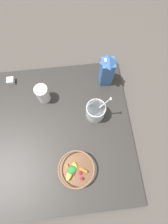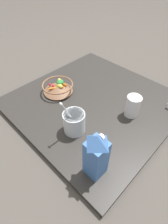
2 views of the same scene
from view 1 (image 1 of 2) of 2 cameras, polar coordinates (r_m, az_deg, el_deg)
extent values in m
plane|color=#4C4742|center=(1.13, -8.81, -6.77)|extent=(6.00, 6.00, 0.00)
cube|color=#2D2B28|center=(1.12, -8.93, -6.60)|extent=(0.94, 0.94, 0.03)
cylinder|color=brown|center=(1.06, -2.41, -18.17)|extent=(0.11, 0.11, 0.01)
cone|color=brown|center=(1.03, -2.48, -18.14)|extent=(0.20, 0.20, 0.05)
torus|color=brown|center=(1.01, -2.54, -18.11)|extent=(0.21, 0.21, 0.01)
ellipsoid|color=#EFD64C|center=(1.01, -2.97, -17.63)|extent=(0.06, 0.04, 0.03)
ellipsoid|color=#EFD64C|center=(1.01, -4.65, -19.41)|extent=(0.08, 0.06, 0.03)
cylinder|color=orange|center=(1.02, -3.18, -17.39)|extent=(0.04, 0.04, 0.02)
cylinder|color=orange|center=(1.02, -0.25, -18.42)|extent=(0.04, 0.05, 0.01)
cylinder|color=orange|center=(1.02, -5.17, -17.84)|extent=(0.05, 0.03, 0.01)
sphere|color=red|center=(1.02, -3.24, -19.91)|extent=(0.01, 0.01, 0.01)
sphere|color=red|center=(1.02, -1.25, -19.29)|extent=(0.02, 0.02, 0.02)
sphere|color=red|center=(1.02, -5.14, -19.18)|extent=(0.01, 0.01, 0.01)
sphere|color=red|center=(1.02, -2.30, -17.72)|extent=(0.02, 0.02, 0.02)
sphere|color=red|center=(1.02, -0.76, -20.95)|extent=(0.02, 0.02, 0.02)
sphere|color=red|center=(1.02, -2.97, -18.38)|extent=(0.02, 0.02, 0.02)
ellipsoid|color=#2D7F38|center=(1.00, -3.98, -18.32)|extent=(0.06, 0.06, 0.03)
cube|color=#3D6BB2|center=(1.14, 7.31, 12.82)|extent=(0.08, 0.08, 0.21)
pyramid|color=#3D6BB2|center=(1.04, 8.19, 16.51)|extent=(0.08, 0.08, 0.04)
cylinder|color=white|center=(1.03, 6.95, 16.37)|extent=(0.03, 0.01, 0.03)
cylinder|color=silver|center=(1.07, 3.78, 0.26)|extent=(0.12, 0.12, 0.12)
cylinder|color=white|center=(1.02, 3.95, 1.19)|extent=(0.11, 0.11, 0.02)
cylinder|color=silver|center=(0.99, 6.09, 2.21)|extent=(0.01, 0.08, 0.17)
ellipsoid|color=silver|center=(0.91, 8.77, 4.35)|extent=(0.02, 0.01, 0.01)
cylinder|color=white|center=(1.13, -13.31, 5.78)|extent=(0.08, 0.08, 0.13)
torus|color=white|center=(1.08, -14.05, 7.18)|extent=(0.08, 0.08, 0.01)
cube|color=silver|center=(1.30, -22.81, 9.39)|extent=(0.05, 0.05, 0.03)
cube|color=brown|center=(1.30, -22.73, 9.29)|extent=(0.04, 0.04, 0.02)
camera|label=2|loc=(1.00, 35.16, 44.64)|focal=28.00mm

